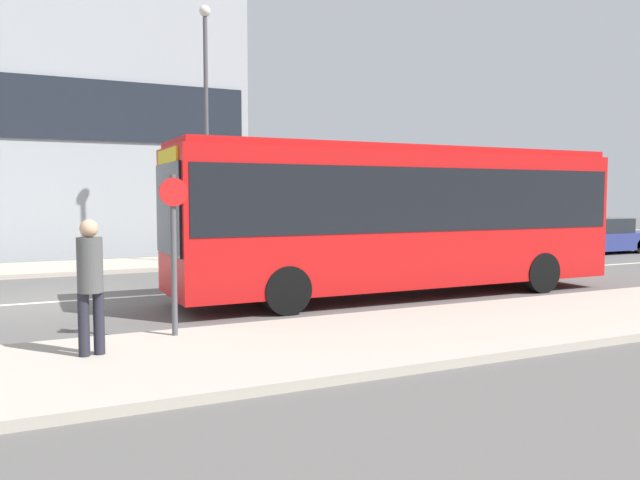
# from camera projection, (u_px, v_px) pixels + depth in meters

# --- Properties ---
(ground_plane) EXTENTS (120.00, 120.00, 0.00)m
(ground_plane) POSITION_uv_depth(u_px,v_px,m) (56.00, 302.00, 13.58)
(ground_plane) COLOR #595654
(sidewalk_near) EXTENTS (44.00, 3.50, 0.13)m
(sidewalk_near) POSITION_uv_depth(u_px,v_px,m) (78.00, 372.00, 7.94)
(sidewalk_near) COLOR #B2A899
(sidewalk_near) RESTS_ON ground_plane
(sidewalk_far) EXTENTS (44.00, 3.50, 0.13)m
(sidewalk_far) POSITION_uv_depth(u_px,v_px,m) (47.00, 269.00, 19.21)
(sidewalk_far) COLOR #B2A899
(sidewalk_far) RESTS_ON ground_plane
(lane_centerline) EXTENTS (41.80, 0.16, 0.01)m
(lane_centerline) POSITION_uv_depth(u_px,v_px,m) (56.00, 302.00, 13.58)
(lane_centerline) COLOR silver
(lane_centerline) RESTS_ON ground_plane
(city_bus) EXTENTS (10.61, 2.47, 3.40)m
(city_bus) POSITION_uv_depth(u_px,v_px,m) (400.00, 211.00, 14.34)
(city_bus) COLOR red
(city_bus) RESTS_ON ground_plane
(parked_car_0) EXTENTS (4.23, 1.68, 1.26)m
(parked_car_0) POSITION_uv_depth(u_px,v_px,m) (500.00, 242.00, 22.99)
(parked_car_0) COLOR maroon
(parked_car_0) RESTS_ON ground_plane
(parked_car_1) EXTENTS (4.36, 1.84, 1.41)m
(parked_car_1) POSITION_uv_depth(u_px,v_px,m) (599.00, 237.00, 25.18)
(parked_car_1) COLOR navy
(parked_car_1) RESTS_ON ground_plane
(pedestrian_near_stop) EXTENTS (0.35, 0.34, 1.86)m
(pedestrian_near_stop) POSITION_uv_depth(u_px,v_px,m) (90.00, 278.00, 8.44)
(pedestrian_near_stop) COLOR #23232D
(pedestrian_near_stop) RESTS_ON sidewalk_near
(bus_stop_sign) EXTENTS (0.44, 0.12, 2.50)m
(bus_stop_sign) POSITION_uv_depth(u_px,v_px,m) (174.00, 241.00, 9.62)
(bus_stop_sign) COLOR #4C4C51
(bus_stop_sign) RESTS_ON sidewalk_near
(street_lamp) EXTENTS (0.36, 0.36, 8.24)m
(street_lamp) POSITION_uv_depth(u_px,v_px,m) (206.00, 111.00, 20.08)
(street_lamp) COLOR #4C4C51
(street_lamp) RESTS_ON sidewalk_far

